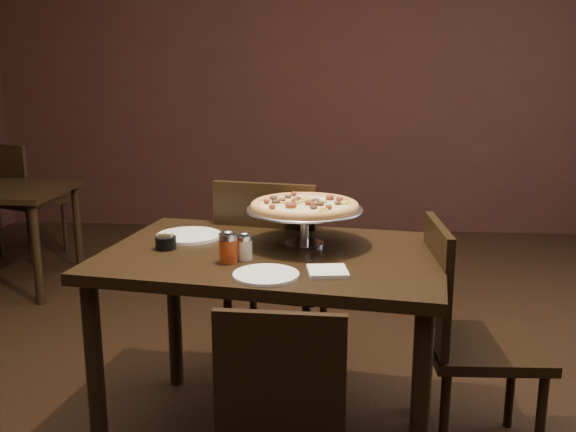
{
  "coord_description": "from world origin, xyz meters",
  "views": [
    {
      "loc": [
        0.25,
        -2.36,
        1.49
      ],
      "look_at": [
        0.02,
        0.03,
        0.93
      ],
      "focal_mm": 40.0,
      "sensor_mm": 36.0,
      "label": 1
    }
  ],
  "objects": [
    {
      "name": "plate_left",
      "position": [
        -0.4,
        0.15,
        0.81
      ],
      "size": [
        0.27,
        0.27,
        0.01
      ],
      "primitive_type": "cylinder",
      "color": "white",
      "rests_on": "dining_table"
    },
    {
      "name": "room",
      "position": [
        0.06,
        0.03,
        1.4
      ],
      "size": [
        6.04,
        7.04,
        2.84
      ],
      "color": "black",
      "rests_on": "ground"
    },
    {
      "name": "chair_far",
      "position": [
        -0.09,
        0.48,
        0.54
      ],
      "size": [
        0.54,
        0.54,
        1.0
      ],
      "rotation": [
        0.0,
        0.0,
        2.97
      ],
      "color": "black",
      "rests_on": "ground"
    },
    {
      "name": "parmesan_shaker",
      "position": [
        -0.12,
        -0.14,
        0.85
      ],
      "size": [
        0.06,
        0.06,
        0.1
      ],
      "color": "beige",
      "rests_on": "dining_table"
    },
    {
      "name": "bg_chair_far",
      "position": [
        -2.3,
        2.35,
        0.5
      ],
      "size": [
        0.56,
        0.56,
        0.92
      ],
      "rotation": [
        0.0,
        0.0,
        2.75
      ],
      "color": "black",
      "rests_on": "ground"
    },
    {
      "name": "napkin_stack",
      "position": [
        0.19,
        -0.27,
        0.81
      ],
      "size": [
        0.15,
        0.15,
        0.01
      ],
      "primitive_type": "cube",
      "rotation": [
        0.0,
        0.0,
        0.16
      ],
      "color": "silver",
      "rests_on": "dining_table"
    },
    {
      "name": "plate_near",
      "position": [
        -0.02,
        -0.32,
        0.81
      ],
      "size": [
        0.22,
        0.22,
        0.01
      ],
      "primitive_type": "cylinder",
      "color": "white",
      "rests_on": "dining_table"
    },
    {
      "name": "dining_table",
      "position": [
        -0.03,
        -0.02,
        0.69
      ],
      "size": [
        1.38,
        1.01,
        0.8
      ],
      "rotation": [
        0.0,
        0.0,
        -0.13
      ],
      "color": "black",
      "rests_on": "ground"
    },
    {
      "name": "pepper_flake_shaker",
      "position": [
        -0.17,
        -0.18,
        0.86
      ],
      "size": [
        0.07,
        0.07,
        0.12
      ],
      "color": "maroon",
      "rests_on": "dining_table"
    },
    {
      "name": "packet_caddy",
      "position": [
        -0.45,
        -0.03,
        0.83
      ],
      "size": [
        0.08,
        0.08,
        0.06
      ],
      "rotation": [
        0.0,
        0.0,
        -0.11
      ],
      "color": "black",
      "rests_on": "dining_table"
    },
    {
      "name": "chair_side",
      "position": [
        0.71,
        -0.02,
        0.5
      ],
      "size": [
        0.46,
        0.46,
        0.92
      ],
      "rotation": [
        0.0,
        0.0,
        1.63
      ],
      "color": "black",
      "rests_on": "ground"
    },
    {
      "name": "serving_spatula",
      "position": [
        0.18,
        -0.02,
        0.95
      ],
      "size": [
        0.12,
        0.12,
        0.02
      ],
      "rotation": [
        0.0,
        0.0,
        -0.28
      ],
      "color": "#ADADB3",
      "rests_on": "pizza_stand"
    },
    {
      "name": "pizza_stand",
      "position": [
        0.08,
        0.08,
        0.95
      ],
      "size": [
        0.46,
        0.46,
        0.19
      ],
      "color": "#ADADB3",
      "rests_on": "dining_table"
    }
  ]
}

